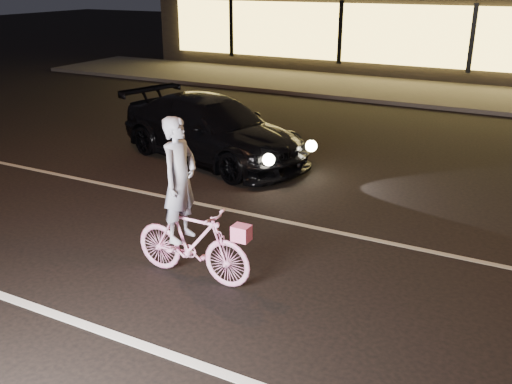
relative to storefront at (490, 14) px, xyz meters
The scene contains 7 objects.
ground 19.09m from the storefront, 90.00° to the right, with size 90.00×90.00×0.00m, color black.
lane_stripe_near 20.58m from the storefront, 90.00° to the right, with size 60.00×0.12×0.01m, color silver.
lane_stripe_far 17.10m from the storefront, 90.00° to the right, with size 60.00×0.10×0.01m, color gray.
sidewalk 6.32m from the storefront, 90.00° to the right, with size 30.00×4.00×0.12m, color #383533.
storefront is the anchor object (origin of this frame).
cyclist 19.13m from the storefront, 93.07° to the right, with size 1.61×0.55×2.03m.
sedan 15.23m from the storefront, 102.68° to the right, with size 4.67×2.91×1.26m.
Camera 1 is at (2.61, -5.26, 3.52)m, focal length 40.00 mm.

